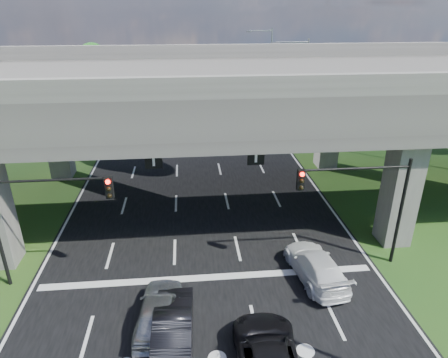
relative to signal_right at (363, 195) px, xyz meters
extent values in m
plane|color=#1B4716|center=(-7.82, -3.94, -4.19)|extent=(160.00, 160.00, 0.00)
cube|color=black|center=(-7.82, 6.06, -4.17)|extent=(18.00, 120.00, 0.03)
cube|color=#34322F|center=(-7.82, 8.06, 3.81)|extent=(80.00, 15.00, 2.00)
cube|color=#5D5B56|center=(-7.82, 0.81, 5.31)|extent=(80.00, 0.50, 1.00)
cube|color=#5D5B56|center=(-7.82, 15.31, 5.31)|extent=(80.00, 0.50, 1.00)
cube|color=#5D5B56|center=(-18.82, 14.06, -0.69)|extent=(1.60, 1.60, 7.00)
cube|color=#5D5B56|center=(3.18, 2.06, -0.69)|extent=(1.60, 1.60, 7.00)
cube|color=#5D5B56|center=(3.18, 14.06, -0.69)|extent=(1.60, 1.60, 7.00)
cube|color=black|center=(-10.32, 1.06, 1.81)|extent=(0.85, 0.06, 0.85)
cube|color=black|center=(-5.32, 1.06, 1.81)|extent=(0.85, 0.06, 0.85)
cylinder|color=black|center=(2.18, 0.06, -1.19)|extent=(0.18, 0.18, 6.00)
cylinder|color=black|center=(-0.57, 0.06, 1.41)|extent=(5.50, 0.12, 0.12)
cube|color=black|center=(-3.32, -0.12, 1.01)|extent=(0.35, 0.28, 1.05)
sphere|color=#FF0C05|center=(-3.32, -0.28, 1.36)|extent=(0.22, 0.22, 0.22)
cylinder|color=black|center=(-15.07, 0.06, 1.41)|extent=(5.50, 0.12, 0.12)
cube|color=black|center=(-12.32, -0.12, 1.01)|extent=(0.35, 0.28, 1.05)
sphere|color=#FF0C05|center=(-12.32, -0.28, 1.36)|extent=(0.22, 0.22, 0.22)
cylinder|color=gray|center=(2.68, 20.06, 0.81)|extent=(0.16, 0.16, 10.00)
cylinder|color=gray|center=(1.18, 20.06, 5.51)|extent=(3.00, 0.10, 0.10)
cube|color=gray|center=(-0.32, 20.06, 5.41)|extent=(0.60, 0.25, 0.18)
cylinder|color=gray|center=(2.68, 36.06, 0.81)|extent=(0.16, 0.16, 10.00)
cylinder|color=gray|center=(1.18, 36.06, 5.51)|extent=(3.00, 0.10, 0.10)
cube|color=gray|center=(-0.32, 36.06, 5.41)|extent=(0.60, 0.25, 0.18)
cylinder|color=black|center=(-21.82, 22.06, -2.54)|extent=(0.36, 0.36, 3.30)
sphere|color=#1B5516|center=(-21.82, 22.06, 0.46)|extent=(4.50, 4.50, 4.50)
sphere|color=#1B5516|center=(-21.42, 21.76, 1.81)|extent=(3.60, 3.60, 3.60)
sphere|color=#1B5516|center=(-22.12, 22.46, -0.44)|extent=(3.30, 3.30, 3.30)
cylinder|color=black|center=(-24.82, 30.06, -2.76)|extent=(0.36, 0.36, 2.86)
sphere|color=#1B5516|center=(-24.82, 30.06, -0.16)|extent=(3.90, 3.90, 3.90)
sphere|color=#1B5516|center=(-24.42, 29.76, 1.01)|extent=(3.12, 3.12, 3.12)
sphere|color=#1B5516|center=(-25.12, 30.46, -0.94)|extent=(2.86, 2.86, 2.86)
cylinder|color=black|center=(-20.82, 38.06, -2.43)|extent=(0.36, 0.36, 3.52)
sphere|color=#1B5516|center=(-20.82, 38.06, 0.77)|extent=(4.80, 4.80, 4.80)
sphere|color=#1B5516|center=(-20.42, 37.76, 2.21)|extent=(3.84, 3.84, 3.84)
sphere|color=#1B5516|center=(-21.12, 38.46, -0.19)|extent=(3.52, 3.52, 3.52)
cylinder|color=black|center=(5.18, 24.06, -2.65)|extent=(0.36, 0.36, 3.08)
sphere|color=#1B5516|center=(5.18, 24.06, 0.15)|extent=(4.20, 4.20, 4.20)
sphere|color=#1B5516|center=(5.58, 23.76, 1.41)|extent=(3.36, 3.36, 3.36)
sphere|color=#1B5516|center=(4.88, 24.46, -0.69)|extent=(3.08, 3.08, 3.08)
cylinder|color=black|center=(8.18, 32.06, -2.76)|extent=(0.36, 0.36, 2.86)
sphere|color=#1B5516|center=(8.18, 32.06, -0.16)|extent=(3.90, 3.90, 3.90)
sphere|color=#1B5516|center=(8.58, 31.76, 1.01)|extent=(3.12, 3.12, 3.12)
sphere|color=#1B5516|center=(7.88, 32.46, -0.94)|extent=(2.86, 2.86, 2.86)
cylinder|color=black|center=(4.18, 40.06, -2.54)|extent=(0.36, 0.36, 3.30)
sphere|color=#1B5516|center=(4.18, 40.06, 0.46)|extent=(4.50, 4.50, 4.50)
sphere|color=#1B5516|center=(4.58, 39.76, 1.81)|extent=(3.60, 3.60, 3.60)
sphere|color=#1B5516|center=(3.88, 40.46, -0.44)|extent=(3.30, 3.30, 3.30)
imported|color=#ADB0B5|center=(-10.18, -3.49, -3.40)|extent=(2.20, 4.59, 1.51)
imported|color=black|center=(-9.53, -4.23, -3.42)|extent=(1.71, 4.55, 1.48)
imported|color=white|center=(-2.42, -0.94, -3.45)|extent=(2.57, 5.10, 1.42)
camera|label=1|loc=(-8.68, -17.13, 8.79)|focal=32.00mm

